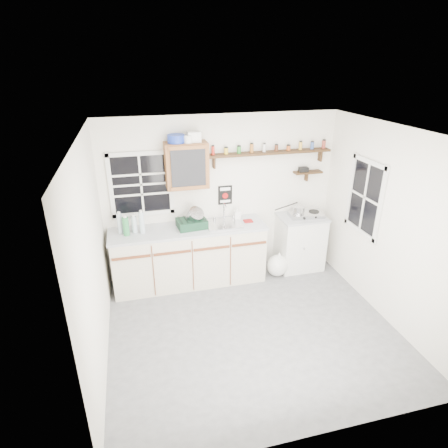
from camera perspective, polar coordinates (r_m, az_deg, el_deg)
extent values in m
cube|color=#505052|center=(5.07, 4.20, -15.54)|extent=(3.60, 3.20, 0.02)
cube|color=silver|center=(3.99, 5.30, 13.77)|extent=(3.60, 3.20, 0.02)
cube|color=silver|center=(4.21, -19.45, -5.21)|extent=(0.02, 3.20, 2.50)
cube|color=silver|center=(5.22, 23.89, -0.28)|extent=(0.02, 3.20, 2.50)
cube|color=silver|center=(5.81, -0.36, 4.19)|extent=(3.60, 0.02, 2.50)
cube|color=silver|center=(3.14, 14.38, -15.37)|extent=(3.60, 0.02, 2.50)
cube|color=#BEB19D|center=(5.76, -5.28, -4.94)|extent=(2.27, 0.60, 0.88)
cube|color=#95979D|center=(5.55, -5.46, -0.77)|extent=(2.31, 0.62, 0.04)
cube|color=#602F19|center=(5.32, -13.95, -5.01)|extent=(0.53, 0.02, 0.03)
cube|color=#602F19|center=(5.33, -7.86, -4.39)|extent=(0.53, 0.02, 0.03)
cube|color=#602F19|center=(5.41, -1.87, -3.73)|extent=(0.53, 0.02, 0.03)
cube|color=#602F19|center=(5.54, 3.87, -3.06)|extent=(0.53, 0.02, 0.03)
cube|color=silver|center=(6.28, 11.45, -2.79)|extent=(0.70, 0.55, 0.88)
cube|color=#95979D|center=(6.09, 11.80, 1.04)|extent=(0.73, 0.57, 0.03)
cube|color=#B2B1B6|center=(5.64, -0.09, 0.01)|extent=(0.52, 0.44, 0.03)
cylinder|color=#B2B1B6|center=(5.74, 0.00, 1.91)|extent=(0.02, 0.02, 0.28)
cylinder|color=#B2B1B6|center=(5.64, 0.15, 2.92)|extent=(0.02, 0.14, 0.02)
cube|color=brown|center=(5.39, -5.72, 8.90)|extent=(0.60, 0.30, 0.65)
cube|color=black|center=(5.23, -5.44, 8.47)|extent=(0.48, 0.02, 0.52)
cylinder|color=#18319F|center=(5.29, -7.32, 12.77)|extent=(0.24, 0.24, 0.11)
cube|color=silver|center=(5.32, -4.60, 13.12)|extent=(0.18, 0.15, 0.14)
cylinder|color=silver|center=(5.26, -5.50, 12.74)|extent=(0.12, 0.12, 0.10)
cube|color=black|center=(5.74, 7.04, 10.74)|extent=(1.91, 0.18, 0.04)
cube|color=black|center=(5.56, -1.55, 9.42)|extent=(0.03, 0.10, 0.18)
cube|color=black|center=(6.15, 14.44, 10.10)|extent=(0.03, 0.10, 0.18)
cylinder|color=red|center=(5.47, -1.68, 11.13)|extent=(0.05, 0.05, 0.12)
cylinder|color=black|center=(5.46, -1.69, 11.84)|extent=(0.04, 0.04, 0.02)
cylinder|color=gold|center=(5.52, 0.33, 11.07)|extent=(0.06, 0.06, 0.09)
cylinder|color=black|center=(5.51, 0.33, 11.60)|extent=(0.05, 0.05, 0.02)
cylinder|color=#267226|center=(5.57, 2.30, 11.22)|extent=(0.06, 0.06, 0.10)
cylinder|color=black|center=(5.56, 2.31, 11.81)|extent=(0.05, 0.05, 0.02)
cylinder|color=#99591E|center=(5.62, 4.24, 11.44)|extent=(0.05, 0.05, 0.13)
cylinder|color=black|center=(5.61, 4.27, 12.15)|extent=(0.05, 0.05, 0.02)
cylinder|color=silver|center=(5.69, 6.14, 11.45)|extent=(0.05, 0.05, 0.11)
cylinder|color=black|center=(5.68, 6.17, 12.09)|extent=(0.04, 0.04, 0.02)
cylinder|color=#4C2614|center=(5.76, 7.99, 11.38)|extent=(0.06, 0.06, 0.09)
cylinder|color=black|center=(5.75, 8.02, 11.89)|extent=(0.05, 0.05, 0.02)
cylinder|color=#B24C19|center=(5.84, 9.79, 11.34)|extent=(0.06, 0.06, 0.07)
cylinder|color=black|center=(5.83, 9.82, 11.75)|extent=(0.05, 0.05, 0.02)
cylinder|color=gold|center=(5.91, 11.57, 11.59)|extent=(0.05, 0.05, 0.12)
cylinder|color=black|center=(5.90, 11.63, 12.21)|extent=(0.04, 0.04, 0.02)
cylinder|color=#334C8C|center=(6.00, 13.29, 11.56)|extent=(0.05, 0.05, 0.11)
cylinder|color=black|center=(5.99, 13.34, 12.12)|extent=(0.05, 0.05, 0.02)
cylinder|color=maroon|center=(6.09, 14.96, 11.63)|extent=(0.06, 0.06, 0.12)
cylinder|color=black|center=(6.07, 15.03, 12.26)|extent=(0.05, 0.05, 0.02)
cube|color=black|center=(6.09, 12.66, 7.71)|extent=(0.45, 0.15, 0.03)
cube|color=black|center=(6.15, 12.43, 7.10)|extent=(0.03, 0.08, 0.14)
cube|color=black|center=(6.05, 12.01, 8.14)|extent=(0.14, 0.10, 0.07)
cube|color=black|center=(5.79, 0.17, 4.44)|extent=(0.22, 0.01, 0.30)
cube|color=white|center=(5.75, 0.19, 5.35)|extent=(0.16, 0.00, 0.05)
cylinder|color=#A50C0C|center=(5.78, 0.19, 4.32)|extent=(0.09, 0.01, 0.09)
cube|color=white|center=(5.82, 0.19, 3.48)|extent=(0.16, 0.00, 0.04)
cube|color=black|center=(5.54, -12.51, 5.91)|extent=(0.85, 0.02, 0.90)
cube|color=silver|center=(5.54, -12.51, 5.91)|extent=(0.93, 0.03, 0.98)
cube|color=black|center=(5.54, 20.70, 3.82)|extent=(0.02, 0.70, 1.00)
cube|color=silver|center=(5.54, 20.70, 3.82)|extent=(0.03, 0.78, 1.08)
cylinder|color=#A9BBC6|center=(5.50, -15.57, 0.06)|extent=(0.08, 0.08, 0.30)
cylinder|color=silver|center=(5.43, -15.75, 1.64)|extent=(0.04, 0.04, 0.03)
cylinder|color=#297C40|center=(5.41, -14.73, -0.35)|extent=(0.09, 0.09, 0.27)
cylinder|color=silver|center=(5.36, -14.89, 1.11)|extent=(0.05, 0.05, 0.03)
cylinder|color=#A9BBC6|center=(5.48, -13.52, -0.07)|extent=(0.08, 0.08, 0.24)
cylinder|color=silver|center=(5.43, -13.65, 1.25)|extent=(0.04, 0.04, 0.03)
cylinder|color=#A9BBC6|center=(5.43, -12.42, 0.21)|extent=(0.08, 0.08, 0.31)
cylinder|color=silver|center=(5.36, -12.58, 1.89)|extent=(0.04, 0.04, 0.03)
cube|color=black|center=(5.53, -4.93, 0.10)|extent=(0.45, 0.36, 0.13)
cylinder|color=#B2B1B6|center=(5.49, -4.44, 1.36)|extent=(0.32, 0.34, 0.25)
imported|color=beige|center=(5.78, 2.01, 1.68)|extent=(0.10, 0.10, 0.21)
cube|color=maroon|center=(5.74, 3.70, 0.47)|extent=(0.13, 0.11, 0.02)
cube|color=#B2B1B6|center=(6.08, 12.39, 1.44)|extent=(0.56, 0.33, 0.07)
cylinder|color=black|center=(6.01, 11.28, 1.67)|extent=(0.16, 0.16, 0.01)
cylinder|color=black|center=(6.13, 13.55, 1.88)|extent=(0.16, 0.16, 0.01)
cylinder|color=#B2B1B6|center=(5.99, 11.32, 2.12)|extent=(0.18, 0.18, 0.11)
cylinder|color=black|center=(5.98, 9.45, 2.68)|extent=(0.32, 0.18, 0.18)
ellipsoid|color=silver|center=(6.08, 8.15, -6.26)|extent=(0.38, 0.34, 0.40)
cone|color=silver|center=(6.00, 8.42, -4.74)|extent=(0.11, 0.11, 0.11)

